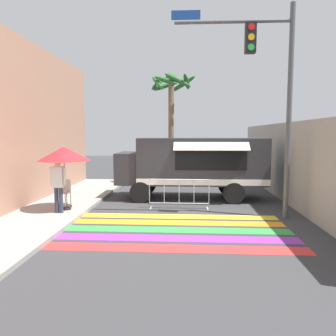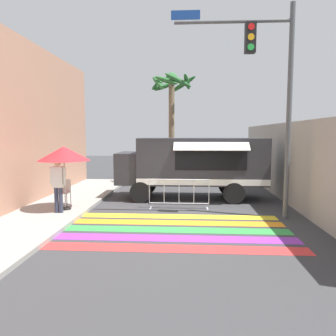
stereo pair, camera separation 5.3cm
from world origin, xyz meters
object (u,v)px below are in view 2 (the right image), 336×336
(vendor_person, at_px, (58,182))
(barricade_front, at_px, (179,194))
(food_truck, at_px, (190,163))
(palm_tree, at_px, (172,101))
(patio_umbrella, at_px, (64,154))
(traffic_signal_pole, at_px, (268,78))
(folding_chair, at_px, (64,190))

(vendor_person, bearing_deg, barricade_front, 15.59)
(vendor_person, relative_size, barricade_front, 0.82)
(food_truck, distance_m, palm_tree, 4.52)
(patio_umbrella, distance_m, vendor_person, 1.00)
(barricade_front, bearing_deg, vendor_person, -160.87)
(food_truck, xyz_separation_m, patio_umbrella, (-4.29, -2.79, 0.51))
(traffic_signal_pole, xyz_separation_m, folding_chair, (-6.93, 0.81, -3.73))
(folding_chair, bearing_deg, food_truck, 37.95)
(vendor_person, distance_m, palm_tree, 8.11)
(vendor_person, bearing_deg, folding_chair, 97.93)
(traffic_signal_pole, xyz_separation_m, vendor_person, (-6.72, -0.24, -3.28))
(barricade_front, relative_size, palm_tree, 0.38)
(food_truck, relative_size, barricade_front, 2.78)
(food_truck, distance_m, traffic_signal_pole, 4.83)
(traffic_signal_pole, bearing_deg, patio_umbrella, 177.96)
(folding_chair, height_order, palm_tree, palm_tree)
(folding_chair, distance_m, barricade_front, 4.14)
(patio_umbrella, height_order, vendor_person, patio_umbrella)
(traffic_signal_pole, height_order, folding_chair, traffic_signal_pole)
(traffic_signal_pole, distance_m, patio_umbrella, 7.10)
(traffic_signal_pole, height_order, vendor_person, traffic_signal_pole)
(palm_tree, bearing_deg, food_truck, -73.98)
(patio_umbrella, relative_size, vendor_person, 1.21)
(food_truck, relative_size, traffic_signal_pole, 0.91)
(traffic_signal_pole, bearing_deg, folding_chair, 173.35)
(traffic_signal_pole, height_order, patio_umbrella, traffic_signal_pole)
(food_truck, height_order, vendor_person, food_truck)
(palm_tree, bearing_deg, traffic_signal_pole, -62.30)
(food_truck, distance_m, patio_umbrella, 5.15)
(food_truck, bearing_deg, folding_chair, -153.90)
(barricade_front, bearing_deg, palm_tree, 95.91)
(palm_tree, bearing_deg, vendor_person, -116.98)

